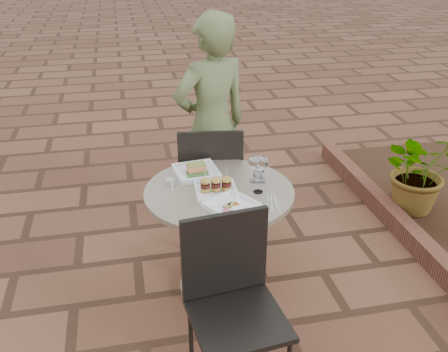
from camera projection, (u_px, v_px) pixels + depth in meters
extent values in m
plane|color=brown|center=(204.00, 289.00, 3.29)|extent=(60.00, 60.00, 0.00)
cylinder|color=gray|center=(220.00, 284.00, 3.31)|extent=(0.52, 0.52, 0.04)
cylinder|color=gray|center=(219.00, 243.00, 3.16)|extent=(0.08, 0.08, 0.70)
cylinder|color=tan|center=(219.00, 192.00, 2.99)|extent=(0.90, 0.90, 0.03)
cube|color=black|center=(210.00, 182.00, 3.68)|extent=(0.49, 0.49, 0.03)
cube|color=black|center=(211.00, 163.00, 3.38)|extent=(0.44, 0.09, 0.46)
cylinder|color=black|center=(233.00, 196.00, 3.96)|extent=(0.02, 0.02, 0.44)
cylinder|color=black|center=(185.00, 198.00, 3.94)|extent=(0.02, 0.02, 0.44)
cylinder|color=black|center=(237.00, 221.00, 3.62)|extent=(0.02, 0.02, 0.44)
cylinder|color=black|center=(185.00, 224.00, 3.60)|extent=(0.02, 0.02, 0.44)
cube|color=black|center=(238.00, 319.00, 2.40)|extent=(0.49, 0.49, 0.03)
cube|color=black|center=(225.00, 254.00, 2.46)|extent=(0.44, 0.08, 0.46)
cylinder|color=black|center=(191.00, 337.00, 2.61)|extent=(0.02, 0.02, 0.44)
cylinder|color=black|center=(258.00, 320.00, 2.72)|extent=(0.02, 0.02, 0.44)
imported|color=#4E5931|center=(212.00, 126.00, 3.67)|extent=(0.70, 0.57, 1.65)
cube|color=white|center=(196.00, 173.00, 3.17)|extent=(0.29, 0.29, 0.01)
cube|color=#E58151|center=(196.00, 168.00, 3.16)|extent=(0.12, 0.09, 0.04)
cube|color=olive|center=(196.00, 164.00, 3.15)|extent=(0.12, 0.08, 0.01)
cube|color=white|center=(216.00, 192.00, 2.95)|extent=(0.25, 0.25, 0.01)
cube|color=white|center=(231.00, 207.00, 2.80)|extent=(0.34, 0.34, 0.01)
ellipsoid|color=#C55176|center=(226.00, 210.00, 2.73)|extent=(0.04, 0.04, 0.02)
cylinder|color=white|center=(258.00, 192.00, 2.96)|extent=(0.06, 0.06, 0.00)
cylinder|color=white|center=(258.00, 186.00, 2.94)|extent=(0.01, 0.01, 0.07)
ellipsoid|color=white|center=(259.00, 174.00, 2.91)|extent=(0.07, 0.07, 0.09)
cylinder|color=white|center=(259.00, 175.00, 2.91)|extent=(0.05, 0.05, 0.04)
cylinder|color=white|center=(254.00, 181.00, 3.09)|extent=(0.06, 0.06, 0.00)
cylinder|color=white|center=(254.00, 175.00, 3.07)|extent=(0.01, 0.01, 0.08)
ellipsoid|color=white|center=(255.00, 162.00, 3.03)|extent=(0.07, 0.07, 0.09)
cylinder|color=white|center=(261.00, 180.00, 3.09)|extent=(0.06, 0.06, 0.00)
cylinder|color=white|center=(261.00, 175.00, 3.07)|extent=(0.01, 0.01, 0.08)
ellipsoid|color=white|center=(262.00, 162.00, 3.03)|extent=(0.07, 0.07, 0.09)
cylinder|color=silver|center=(170.00, 183.00, 3.02)|extent=(0.07, 0.07, 0.04)
cube|color=brown|center=(403.00, 228.00, 3.81)|extent=(0.12, 3.00, 0.15)
imported|color=#33662D|center=(421.00, 170.00, 3.95)|extent=(0.67, 0.59, 0.70)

